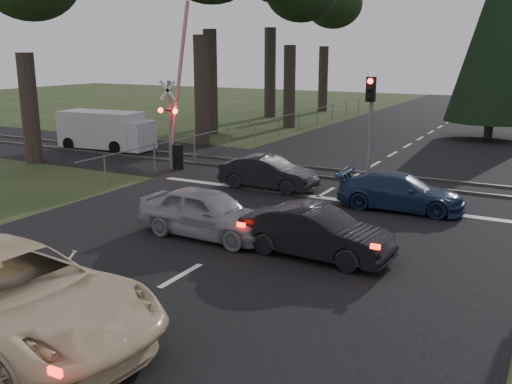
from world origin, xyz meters
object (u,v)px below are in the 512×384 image
Objects in this scene: crossing_signal at (174,122)px; white_van at (108,130)px; traffic_signal_center at (370,112)px; silver_car at (207,213)px; dark_car_far at (268,173)px; dark_hatchback at (316,233)px; blue_sedan at (401,192)px; cream_coupe at (9,296)px.

white_van is (-6.20, 2.58, -1.06)m from crossing_signal.
silver_car is at bearing -104.29° from traffic_signal_center.
dark_car_far is (-3.10, -2.18, -2.20)m from traffic_signal_center.
crossing_signal is 6.80m from white_van.
traffic_signal_center reaches higher than silver_car.
silver_car is at bearing 91.50° from dark_hatchback.
white_van reaches higher than dark_hatchback.
white_van is (-16.42, 4.36, 0.41)m from blue_sedan.
traffic_signal_center is at bearing -2.90° from cream_coupe.
white_van is (-12.44, 9.66, 0.32)m from silver_car.
dark_hatchback reaches higher than blue_sedan.
crossing_signal is 1.15× the size of cream_coupe.
blue_sedan is (10.22, -1.78, -1.47)m from crossing_signal.
silver_car is 5.89m from dark_car_far.
cream_coupe is at bearing 157.21° from dark_hatchback.
traffic_signal_center is 14.78m from cream_coupe.
silver_car is (-2.03, -7.97, -2.13)m from traffic_signal_center.
blue_sedan is 1.10× the size of dark_car_far.
dark_car_far is (-1.21, 12.35, -0.23)m from cream_coupe.
white_van is (-12.58, 16.22, 0.16)m from cream_coupe.
crossing_signal reaches higher than silver_car.
silver_car is 0.77× the size of white_van.
cream_coupe is 12.46m from blue_sedan.
crossing_signal reaches higher than traffic_signal_center.
traffic_signal_center reaches higher than blue_sedan.
cream_coupe is (6.38, -13.63, -1.22)m from crossing_signal.
dark_hatchback reaches higher than dark_car_far.
traffic_signal_center reaches higher than cream_coupe.
white_van is at bearing 173.33° from traffic_signal_center.
silver_car is 0.99× the size of blue_sedan.
crossing_signal is at bearing 43.94° from silver_car.
crossing_signal is 15.10m from cream_coupe.
cream_coupe is at bearing -176.28° from silver_car.
dark_hatchback is (3.14, 6.46, -0.21)m from cream_coupe.
crossing_signal reaches higher than cream_coupe.
traffic_signal_center is at bearing 6.15° from crossing_signal.
traffic_signal_center is at bearing 11.85° from dark_hatchback.
traffic_signal_center is at bearing -11.76° from silver_car.
white_van is at bearing 54.70° from silver_car.
cream_coupe is at bearing -64.92° from crossing_signal.
silver_car reaches higher than blue_sedan.
dark_car_far is at bearing -144.96° from traffic_signal_center.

